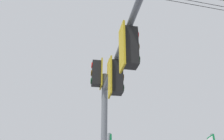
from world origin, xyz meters
TOP-DOWN VIEW (x-y plane):
  - signal_mast_assembly at (-0.29, 2.14)m, footprint 1.73×5.49m

SIDE VIEW (x-z plane):
  - signal_mast_assembly at x=-0.29m, z-range 1.30..7.39m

